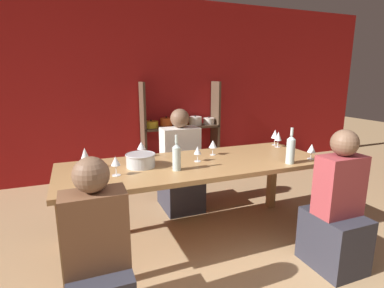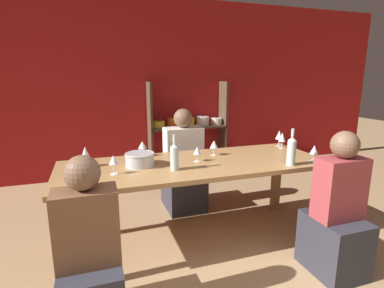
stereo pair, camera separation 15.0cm
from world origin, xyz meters
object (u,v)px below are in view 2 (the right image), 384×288
Objects in this scene: wine_glass_empty_a at (85,152)px; shelf_unit at (186,138)px; wine_glass_white_a at (114,161)px; wine_glass_white_b at (279,135)px; wine_glass_red_c at (282,138)px; person_near_a at (90,265)px; wine_bottle_green at (291,150)px; wine_glass_white_c at (142,145)px; person_near_b at (336,222)px; wine_bottle_dark at (175,156)px; dining_table at (195,172)px; wine_glass_red_b at (314,150)px; wine_glass_red_a at (197,151)px; mixing_bowl at (140,159)px; wine_glass_red_d at (214,145)px; person_far_a at (183,173)px.

shelf_unit is at bearing 51.34° from wine_glass_empty_a.
wine_glass_white_b is at bearing 13.29° from wine_glass_white_a.
wine_glass_red_c is 0.16× the size of person_near_a.
wine_bottle_green reaches higher than wine_glass_white_c.
person_near_b is at bearing -41.37° from wine_glass_white_c.
person_near_a is (-1.49, -2.76, -0.16)m from shelf_unit.
person_near_a is at bearing -140.61° from wine_bottle_dark.
wine_glass_white_b reaches higher than wine_glass_red_c.
wine_bottle_dark is 0.26× the size of person_near_b.
wine_glass_red_b is at bearing -15.60° from dining_table.
shelf_unit is 10.11× the size of wine_glass_red_b.
person_near_a reaches higher than wine_glass_red_c.
dining_table is 0.19m from wine_glass_red_a.
wine_glass_white_a is 1.88m from wine_glass_white_b.
dining_table is (-0.55, -2.03, 0.12)m from shelf_unit.
dining_table is 14.04× the size of wine_glass_red_c.
wine_bottle_green is at bearing 12.78° from person_near_a.
wine_glass_white_b is at bearing 63.49° from wine_bottle_green.
shelf_unit reaches higher than wine_glass_white_c.
mixing_bowl is 1.33m from wine_bottle_green.
shelf_unit is 2.26m from mixing_bowl.
wine_glass_red_a is at bearing 153.72° from wine_bottle_green.
wine_bottle_dark is at bearing -145.71° from wine_glass_red_d.
wine_glass_white_a is 1.81m from person_near_b.
wine_glass_white_a is 0.57m from wine_glass_white_c.
wine_glass_red_b is 0.81× the size of wine_glass_empty_a.
shelf_unit reaches higher than wine_bottle_dark.
wine_glass_red_c is at bearing 1.41° from wine_glass_empty_a.
shelf_unit is 8.31× the size of wine_glass_white_b.
wine_glass_empty_a is at bearing 28.72° from person_far_a.
wine_bottle_dark reaches higher than wine_glass_empty_a.
dining_table is 16.23× the size of wine_glass_red_d.
wine_glass_red_c reaches higher than wine_glass_red_d.
wine_bottle_green is (1.26, -0.39, 0.07)m from mixing_bowl.
wine_bottle_dark is 1.07m from person_far_a.
person_near_a is 0.96× the size of person_near_b.
dining_table is at bearing 81.55° from person_far_a.
wine_bottle_green is 0.28× the size of person_near_b.
mixing_bowl reaches higher than dining_table.
mixing_bowl is 0.22× the size of person_far_a.
wine_glass_empty_a reaches higher than wine_glass_red_a.
wine_glass_red_a is at bearing -8.77° from wine_glass_empty_a.
wine_glass_white_b is at bearing 19.63° from wine_bottle_dark.
mixing_bowl is 0.52m from wine_glass_red_a.
wine_glass_red_d is 0.74m from person_far_a.
shelf_unit reaches higher than wine_glass_white_a.
wine_glass_red_a is (0.75, 0.13, -0.01)m from wine_glass_white_a.
wine_glass_red_b is 1.61m from wine_glass_white_c.
wine_glass_empty_a is (-1.71, 0.52, -0.00)m from wine_bottle_green.
mixing_bowl is at bearing -173.73° from wine_glass_red_c.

